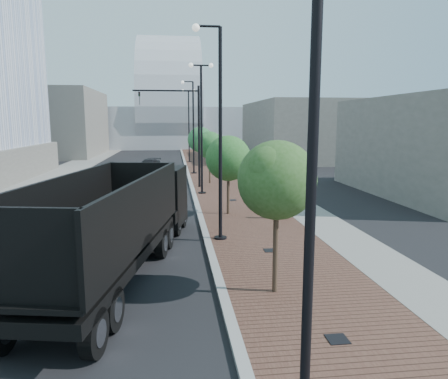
{
  "coord_description": "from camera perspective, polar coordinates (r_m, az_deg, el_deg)",
  "views": [
    {
      "loc": [
        -1.4,
        -7.85,
        5.26
      ],
      "look_at": [
        1.0,
        12.0,
        2.0
      ],
      "focal_mm": 33.43,
      "sensor_mm": 36.0,
      "label": 1
    }
  ],
  "objects": [
    {
      "name": "utility_cover_2",
      "position": [
        27.59,
        1.14,
        -1.46
      ],
      "size": [
        0.5,
        0.5,
        0.02
      ],
      "primitive_type": "cube",
      "color": "black",
      "rests_on": "sidewalk"
    },
    {
      "name": "traffic_mast",
      "position": [
        32.87,
        -5.04,
        8.74
      ],
      "size": [
        5.09,
        0.2,
        8.0
      ],
      "color": "black",
      "rests_on": "ground"
    },
    {
      "name": "dark_car_mid",
      "position": [
        34.18,
        -15.77,
        1.21
      ],
      "size": [
        3.79,
        5.37,
        1.36
      ],
      "primitive_type": "imported",
      "rotation": [
        0.0,
        0.0,
        -0.35
      ],
      "color": "black",
      "rests_on": "ground"
    },
    {
      "name": "streetlight_1",
      "position": [
        17.97,
        -0.86,
        6.33
      ],
      "size": [
        1.44,
        0.56,
        9.21
      ],
      "color": "black",
      "rests_on": "ground"
    },
    {
      "name": "streetlight_3",
      "position": [
        41.9,
        -4.35,
        7.98
      ],
      "size": [
        1.44,
        0.56,
        9.21
      ],
      "color": "black",
      "rests_on": "ground"
    },
    {
      "name": "convention_center",
      "position": [
        92.85,
        -7.37,
        9.64
      ],
      "size": [
        50.0,
        30.0,
        50.0
      ],
      "color": "#ACAFB6",
      "rests_on": "ground"
    },
    {
      "name": "west_sidewalk",
      "position": [
        49.51,
        -20.43,
        2.65
      ],
      "size": [
        4.0,
        140.0,
        0.12
      ],
      "primitive_type": "cube",
      "color": "slate",
      "rests_on": "ground"
    },
    {
      "name": "tree_1",
      "position": [
        23.16,
        0.69,
        4.27
      ],
      "size": [
        2.55,
        2.53,
        4.52
      ],
      "color": "#382619",
      "rests_on": "ground"
    },
    {
      "name": "tree_0",
      "position": [
        12.37,
        7.43,
        1.24
      ],
      "size": [
        2.4,
        2.35,
        4.74
      ],
      "color": "#382619",
      "rests_on": "ground"
    },
    {
      "name": "utility_cover_0",
      "position": [
        10.91,
        15.25,
        -19.13
      ],
      "size": [
        0.5,
        0.5,
        0.02
      ],
      "primitive_type": "cube",
      "color": "black",
      "rests_on": "sidewalk"
    },
    {
      "name": "dark_car_far",
      "position": [
        46.58,
        -10.26,
        3.37
      ],
      "size": [
        2.9,
        4.45,
        1.2
      ],
      "primitive_type": "imported",
      "rotation": [
        0.0,
        0.0,
        -0.32
      ],
      "color": "black",
      "rests_on": "ground"
    },
    {
      "name": "commercial_block_e",
      "position": [
        33.98,
        28.05,
        5.21
      ],
      "size": [
        10.0,
        16.0,
        7.0
      ],
      "primitive_type": "cube",
      "color": "#5E5B54",
      "rests_on": "ground"
    },
    {
      "name": "white_sedan",
      "position": [
        34.88,
        -11.12,
        1.77
      ],
      "size": [
        3.26,
        5.25,
        1.63
      ],
      "primitive_type": "imported",
      "rotation": [
        0.0,
        0.0,
        0.33
      ],
      "color": "white",
      "rests_on": "ground"
    },
    {
      "name": "streetlight_4",
      "position": [
        53.88,
        -4.82,
        8.76
      ],
      "size": [
        1.72,
        0.56,
        9.28
      ],
      "color": "black",
      "rests_on": "ground"
    },
    {
      "name": "streetlight_2",
      "position": [
        29.92,
        -3.09,
        8.4
      ],
      "size": [
        1.72,
        0.56,
        9.28
      ],
      "color": "black",
      "rests_on": "ground"
    },
    {
      "name": "commercial_block_nw",
      "position": [
        70.35,
        -22.48,
        8.35
      ],
      "size": [
        14.0,
        20.0,
        10.0
      ],
      "primitive_type": "cube",
      "color": "#67645D",
      "rests_on": "ground"
    },
    {
      "name": "streetlight_0",
      "position": [
        6.19,
        12.01,
        5.0
      ],
      "size": [
        1.72,
        0.56,
        9.28
      ],
      "color": "black",
      "rests_on": "ground"
    },
    {
      "name": "tree_3",
      "position": [
        47.01,
        -3.2,
        6.81
      ],
      "size": [
        2.86,
        2.86,
        4.7
      ],
      "color": "#382619",
      "rests_on": "ground"
    },
    {
      "name": "pedestrian",
      "position": [
        22.5,
        8.28,
        -1.97
      ],
      "size": [
        0.78,
        0.64,
        1.84
      ],
      "primitive_type": "imported",
      "rotation": [
        0.0,
        0.0,
        3.48
      ],
      "color": "black",
      "rests_on": "ground"
    },
    {
      "name": "concrete_strip",
      "position": [
        48.72,
        2.12,
        3.13
      ],
      "size": [
        2.4,
        140.0,
        0.13
      ],
      "primitive_type": "cube",
      "color": "slate",
      "rests_on": "ground"
    },
    {
      "name": "ground",
      "position": [
        9.55,
        2.95,
        -24.17
      ],
      "size": [
        220.0,
        220.0,
        0.0
      ],
      "primitive_type": "plane",
      "color": "black"
    },
    {
      "name": "utility_cover_1",
      "position": [
        17.08,
        6.35,
        -8.27
      ],
      "size": [
        0.5,
        0.5,
        0.02
      ],
      "primitive_type": "cube",
      "color": "black",
      "rests_on": "sidewalk"
    },
    {
      "name": "commercial_block_ne",
      "position": [
        60.42,
        9.94,
        7.93
      ],
      "size": [
        12.0,
        22.0,
        8.0
      ],
      "primitive_type": "cube",
      "color": "#626058",
      "rests_on": "ground"
    },
    {
      "name": "dump_truck",
      "position": [
        17.03,
        -11.89,
        -3.64
      ],
      "size": [
        5.11,
        13.8,
        3.59
      ],
      "rotation": [
        0.0,
        0.0,
        -0.19
      ],
      "color": "black",
      "rests_on": "ground"
    },
    {
      "name": "tree_2",
      "position": [
        35.06,
        -1.91,
        6.07
      ],
      "size": [
        2.34,
        2.29,
        4.47
      ],
      "color": "#382619",
      "rests_on": "ground"
    },
    {
      "name": "curb",
      "position": [
        48.15,
        -5.2,
        3.03
      ],
      "size": [
        0.3,
        140.0,
        0.14
      ],
      "primitive_type": "cube",
      "color": "gray",
      "rests_on": "ground"
    },
    {
      "name": "sidewalk",
      "position": [
        48.38,
        -1.04,
        3.09
      ],
      "size": [
        7.0,
        140.0,
        0.12
      ],
      "primitive_type": "cube",
      "color": "#4C2D23",
      "rests_on": "ground"
    }
  ]
}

